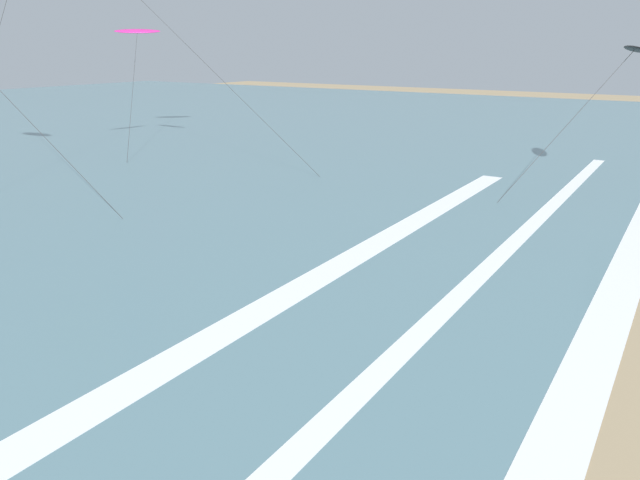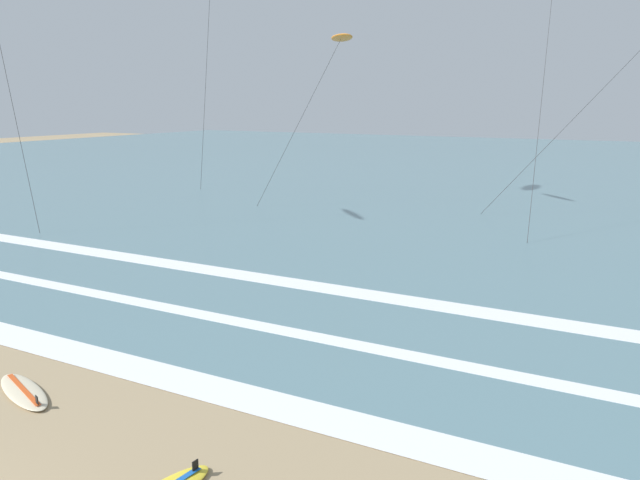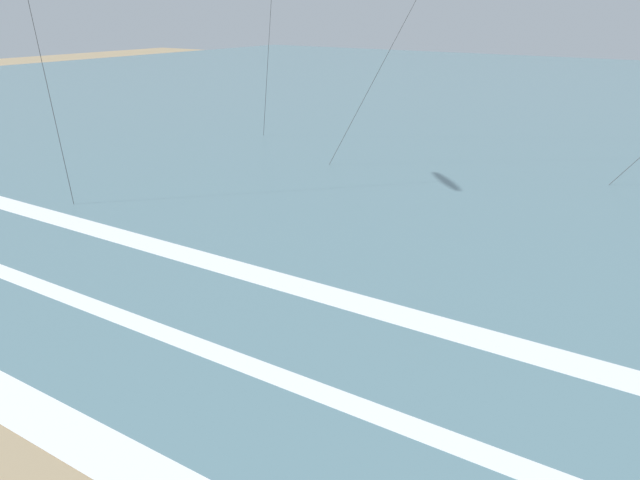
# 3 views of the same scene
# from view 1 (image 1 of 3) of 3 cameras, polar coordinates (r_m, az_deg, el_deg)

# --- Properties ---
(wave_foam_shoreline) EXTENTS (36.13, 1.01, 0.01)m
(wave_foam_shoreline) POSITION_cam_1_polar(r_m,az_deg,el_deg) (12.80, 24.27, -12.07)
(wave_foam_shoreline) COLOR white
(wave_foam_shoreline) RESTS_ON ocean_surface
(wave_foam_mid_break) EXTENTS (52.39, 0.57, 0.01)m
(wave_foam_mid_break) POSITION_cam_1_polar(r_m,az_deg,el_deg) (12.76, 7.94, -10.57)
(wave_foam_mid_break) COLOR white
(wave_foam_mid_break) RESTS_ON ocean_surface
(wave_foam_outer_break) EXTENTS (37.49, 0.96, 0.01)m
(wave_foam_outer_break) POSITION_cam_1_polar(r_m,az_deg,el_deg) (14.35, -6.22, -7.10)
(wave_foam_outer_break) COLOR white
(wave_foam_outer_break) RESTS_ON ocean_surface
(kite_magenta_low_near) EXTENTS (10.33, 9.96, 7.43)m
(kite_magenta_low_near) POSITION_cam_1_polar(r_m,az_deg,el_deg) (46.26, -17.29, 18.71)
(kite_magenta_low_near) COLOR #CC2384
(kite_magenta_low_near) RESTS_ON ground
(kite_black_high_left) EXTENTS (8.23, 4.43, 6.26)m
(kite_black_high_left) POSITION_cam_1_polar(r_m,az_deg,el_deg) (30.46, 28.19, 15.94)
(kite_black_high_left) COLOR black
(kite_black_high_left) RESTS_ON ground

